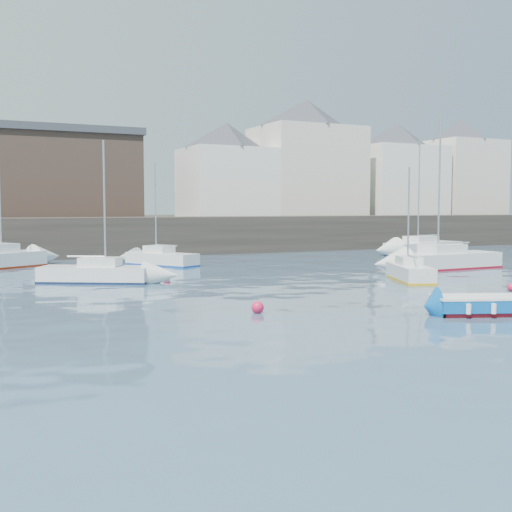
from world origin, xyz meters
name	(u,v)px	position (x,y,z in m)	size (l,w,h in m)	color
water	(429,333)	(0.00, 0.00, 0.00)	(220.00, 220.00, 0.00)	#2D4760
quay_wall	(131,236)	(0.00, 35.00, 1.50)	(90.00, 5.00, 3.00)	#28231E
land_strip	(87,230)	(0.00, 53.00, 1.40)	(90.00, 32.00, 2.80)	#28231E
bldg_east_a	(306,158)	(20.00, 42.00, 8.81)	(13.36, 13.36, 11.80)	beige
bldg_east_b	(397,170)	(31.00, 41.50, 7.87)	(11.88, 11.88, 9.95)	white
bldg_east_c	(461,167)	(40.00, 41.50, 8.37)	(11.14, 11.14, 10.95)	beige
bldg_east_d	(227,169)	(11.00, 41.50, 7.36)	(11.14, 11.14, 8.95)	white
warehouse	(37,174)	(-6.00, 43.00, 6.62)	(16.40, 10.40, 7.60)	#3D2D26
blue_dinghy	(483,304)	(3.97, 1.80, 0.37)	(3.78, 2.64, 0.66)	maroon
sailboat_b	(96,273)	(-6.32, 17.43, 0.46)	(5.64, 4.25, 7.07)	silver
sailboat_c	(410,272)	(8.51, 11.40, 0.45)	(3.04, 4.65, 5.85)	silver
sailboat_d	(446,260)	(14.59, 15.47, 0.56)	(7.25, 2.55, 9.16)	silver
sailboat_f	(162,258)	(-0.49, 25.22, 0.47)	(3.95, 5.24, 6.64)	silver
sailboat_g	(423,247)	(22.17, 26.55, 0.52)	(7.57, 3.61, 9.20)	silver
buoy_near	(258,313)	(-3.03, 5.52, 0.00)	(0.45, 0.45, 0.45)	#DD1944
buoy_mid	(511,291)	(9.89, 6.01, 0.00)	(0.38, 0.38, 0.38)	#DD1944
buoy_far	(167,279)	(-2.63, 17.34, 0.00)	(0.36, 0.36, 0.36)	#DD1944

